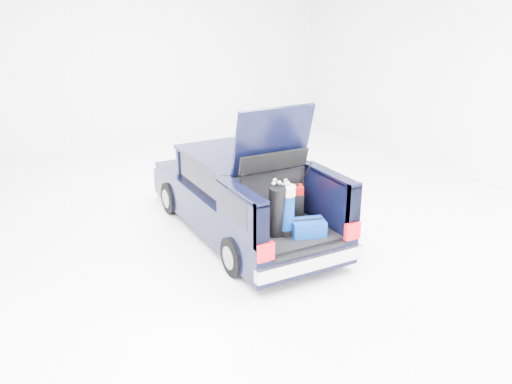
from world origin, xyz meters
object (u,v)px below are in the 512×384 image
red_suitcase (291,203)px  black_golf_bag (276,211)px  car (240,195)px  blue_golf_bag (286,210)px  blue_duffel (308,227)px

red_suitcase → black_golf_bag: (-0.53, -0.43, 0.12)m
black_golf_bag → red_suitcase: bearing=49.0°
car → black_golf_bag: car is taller
black_golf_bag → blue_golf_bag: 0.17m
car → red_suitcase: (0.30, -1.23, 0.22)m
car → black_golf_bag: bearing=-97.8°
black_golf_bag → blue_golf_bag: bearing=6.2°
red_suitcase → blue_duffel: red_suitcase is taller
car → blue_duffel: bearing=-83.0°
blue_golf_bag → blue_duffel: blue_golf_bag is taller
car → black_golf_bag: size_ratio=5.14×
blue_golf_bag → car: bearing=107.9°
car → blue_golf_bag: size_ratio=5.27×
car → blue_duffel: car is taller
car → blue_duffel: (0.23, -1.85, 0.05)m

